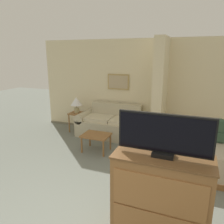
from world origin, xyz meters
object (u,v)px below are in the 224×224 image
(coffee_table, at_px, (96,137))
(bed, at_px, (207,149))
(backpack, at_px, (218,129))
(tv_dresser, at_px, (160,198))
(table_lamp, at_px, (76,102))
(tv, at_px, (164,135))
(couch, at_px, (113,125))

(coffee_table, bearing_deg, bed, 9.57)
(backpack, bearing_deg, coffee_table, -174.84)
(tv_dresser, xyz_separation_m, backpack, (0.74, 2.20, 0.23))
(table_lamp, relative_size, tv, 0.44)
(table_lamp, bearing_deg, tv, -46.18)
(tv_dresser, bearing_deg, table_lamp, 133.81)
(coffee_table, height_order, tv_dresser, tv_dresser)
(tv_dresser, xyz_separation_m, bed, (0.60, 2.37, -0.27))
(coffee_table, distance_m, backpack, 2.57)
(tv, xyz_separation_m, backpack, (0.74, 2.20, -0.57))
(tv_dresser, height_order, tv, tv)
(tv_dresser, bearing_deg, bed, 75.92)
(couch, bearing_deg, table_lamp, -179.48)
(bed, relative_size, backpack, 4.53)
(table_lamp, height_order, bed, table_lamp)
(couch, height_order, tv_dresser, tv_dresser)
(table_lamp, height_order, tv_dresser, tv_dresser)
(couch, relative_size, table_lamp, 4.27)
(table_lamp, bearing_deg, couch, 0.52)
(tv_dresser, relative_size, bed, 0.54)
(coffee_table, height_order, backpack, backpack)
(table_lamp, xyz_separation_m, backpack, (3.62, -0.81, -0.09))
(table_lamp, distance_m, tv_dresser, 4.18)
(tv_dresser, height_order, backpack, tv_dresser)
(table_lamp, bearing_deg, bed, -10.31)
(coffee_table, xyz_separation_m, backpack, (2.52, 0.23, 0.43))
(coffee_table, bearing_deg, tv_dresser, -47.91)
(backpack, bearing_deg, couch, 161.95)
(tv_dresser, relative_size, backpack, 2.47)
(coffee_table, bearing_deg, table_lamp, 136.84)
(tv_dresser, xyz_separation_m, tv, (0.00, 0.00, 0.80))
(couch, relative_size, tv_dresser, 1.72)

